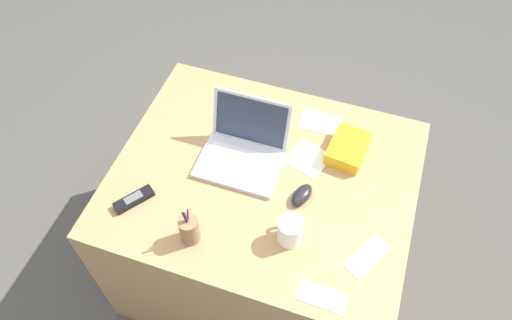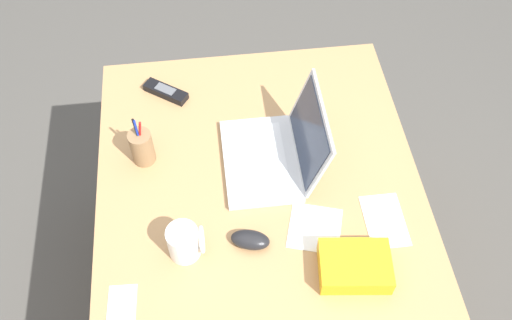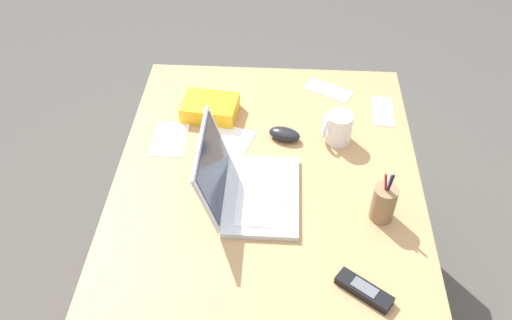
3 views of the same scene
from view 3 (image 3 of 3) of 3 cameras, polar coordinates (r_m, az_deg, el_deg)
The scene contains 12 objects.
ground_plane at distance 2.25m, azimuth 0.93°, elevation -14.93°, with size 6.00×6.00×0.00m, color #4C4944.
desk at distance 1.94m, azimuth 1.06°, elevation -9.20°, with size 1.13×0.93×0.75m, color tan.
laptop at distance 1.55m, azimuth -1.03°, elevation -2.81°, with size 0.31×0.28×0.22m.
computer_mouse at distance 1.76m, azimuth 3.04°, elevation 2.76°, with size 0.06×0.10×0.04m, color black.
coffee_mug_white at distance 1.75m, azimuth 8.66°, elevation 3.40°, with size 0.08×0.10×0.10m.
cordless_phone at distance 1.40m, azimuth 11.38°, elevation -13.38°, with size 0.12×0.15×0.03m.
pen_holder at distance 1.53m, azimuth 13.38°, elevation -4.45°, with size 0.07×0.07×0.17m.
snack_bag at distance 1.85m, azimuth -4.88°, elevation 5.53°, with size 0.13×0.18×0.06m, color #F2AD19.
paper_note_near_laptop at distance 1.92m, azimuth 13.31°, elevation 5.05°, with size 0.16×0.07×0.00m, color white.
paper_note_left at distance 1.79m, azimuth -9.12°, elevation 2.22°, with size 0.17×0.11×0.00m, color white.
paper_note_right at distance 1.99m, azimuth 7.68°, elevation 7.35°, with size 0.07×0.17×0.00m, color white.
paper_note_front at distance 1.76m, azimuth -2.88°, elevation 2.02°, with size 0.14×0.14×0.00m, color white.
Camera 3 is at (-1.16, -0.03, 1.93)m, focal length 37.73 mm.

